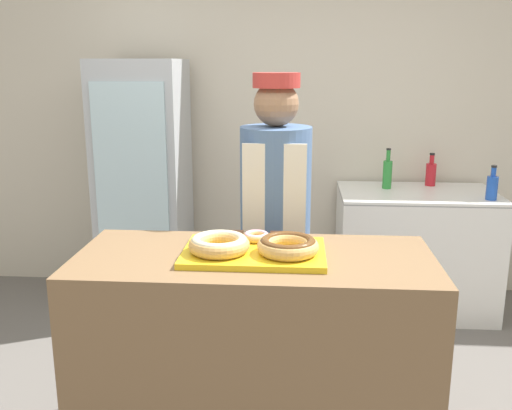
{
  "coord_description": "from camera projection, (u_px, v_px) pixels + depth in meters",
  "views": [
    {
      "loc": [
        0.16,
        -2.12,
        1.7
      ],
      "look_at": [
        0.0,
        0.1,
        1.14
      ],
      "focal_mm": 40.0,
      "sensor_mm": 36.0,
      "label": 1
    }
  ],
  "objects": [
    {
      "name": "brownie_back_right",
      "position": [
        280.0,
        237.0,
        2.34
      ],
      "size": [
        0.08,
        0.08,
        0.03
      ],
      "color": "black",
      "rests_on": "serving_tray"
    },
    {
      "name": "beverage_fridge",
      "position": [
        144.0,
        185.0,
        4.0
      ],
      "size": [
        0.58,
        0.6,
        1.72
      ],
      "color": "#ADB2B7",
      "rests_on": "ground_plane"
    },
    {
      "name": "baker_person",
      "position": [
        275.0,
        231.0,
        2.86
      ],
      "size": [
        0.35,
        0.35,
        1.65
      ],
      "color": "#4C4C51",
      "rests_on": "ground_plane"
    },
    {
      "name": "brownie_back_left",
      "position": [
        233.0,
        236.0,
        2.35
      ],
      "size": [
        0.08,
        0.08,
        0.03
      ],
      "color": "black",
      "rests_on": "serving_tray"
    },
    {
      "name": "serving_tray",
      "position": [
        254.0,
        253.0,
        2.24
      ],
      "size": [
        0.55,
        0.37,
        0.02
      ],
      "color": "yellow",
      "rests_on": "display_counter"
    },
    {
      "name": "donut_chocolate_glaze",
      "position": [
        288.0,
        245.0,
        2.18
      ],
      "size": [
        0.24,
        0.24,
        0.06
      ],
      "color": "tan",
      "rests_on": "serving_tray"
    },
    {
      "name": "donut_light_glaze",
      "position": [
        219.0,
        243.0,
        2.2
      ],
      "size": [
        0.24,
        0.24,
        0.06
      ],
      "color": "tan",
      "rests_on": "serving_tray"
    },
    {
      "name": "bottle_green",
      "position": [
        387.0,
        173.0,
        3.96
      ],
      "size": [
        0.06,
        0.06,
        0.28
      ],
      "color": "#2D8C38",
      "rests_on": "chest_freezer"
    },
    {
      "name": "donut_mini_center",
      "position": [
        256.0,
        236.0,
        2.35
      ],
      "size": [
        0.11,
        0.11,
        0.03
      ],
      "color": "tan",
      "rests_on": "serving_tray"
    },
    {
      "name": "chest_freezer",
      "position": [
        414.0,
        250.0,
        3.98
      ],
      "size": [
        1.06,
        0.67,
        0.84
      ],
      "color": "white",
      "rests_on": "ground_plane"
    },
    {
      "name": "bottle_red",
      "position": [
        431.0,
        173.0,
        4.06
      ],
      "size": [
        0.07,
        0.07,
        0.23
      ],
      "color": "red",
      "rests_on": "chest_freezer"
    },
    {
      "name": "display_counter",
      "position": [
        254.0,
        365.0,
        2.36
      ],
      "size": [
        1.41,
        0.62,
        0.96
      ],
      "color": "brown",
      "rests_on": "ground_plane"
    },
    {
      "name": "bottle_blue",
      "position": [
        492.0,
        187.0,
        3.63
      ],
      "size": [
        0.07,
        0.07,
        0.22
      ],
      "color": "#1E4CB2",
      "rests_on": "chest_freezer"
    },
    {
      "name": "wall_back",
      "position": [
        276.0,
        111.0,
        4.21
      ],
      "size": [
        8.0,
        0.06,
        2.7
      ],
      "color": "beige",
      "rests_on": "ground_plane"
    }
  ]
}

